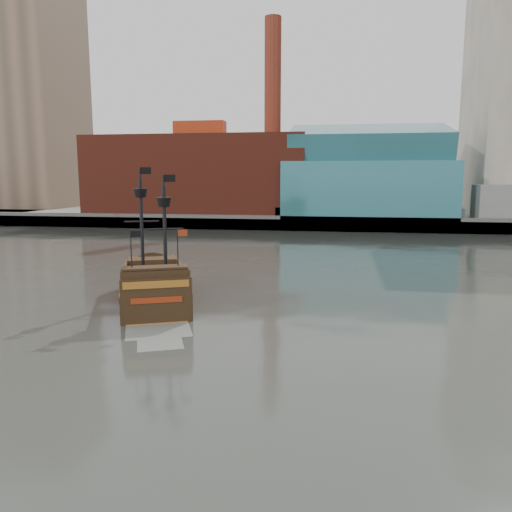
# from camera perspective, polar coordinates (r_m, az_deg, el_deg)

# --- Properties ---
(ground) EXTENTS (400.00, 400.00, 0.00)m
(ground) POSITION_cam_1_polar(r_m,az_deg,el_deg) (26.59, -2.13, -11.52)
(ground) COLOR #282B25
(ground) RESTS_ON ground
(promenade_far) EXTENTS (220.00, 60.00, 2.00)m
(promenade_far) POSITION_cam_1_polar(r_m,az_deg,el_deg) (116.79, 6.92, 4.88)
(promenade_far) COLOR slate
(promenade_far) RESTS_ON ground
(seawall) EXTENTS (220.00, 1.00, 2.60)m
(seawall) POSITION_cam_1_polar(r_m,az_deg,el_deg) (87.40, 6.07, 3.71)
(seawall) COLOR #4C4C49
(seawall) RESTS_ON ground
(skyline) EXTENTS (149.00, 45.00, 62.00)m
(skyline) POSITION_cam_1_polar(r_m,az_deg,el_deg) (110.01, 9.82, 16.86)
(skyline) COLOR brown
(skyline) RESTS_ON promenade_far
(pirate_ship) EXTENTS (9.47, 14.94, 10.78)m
(pirate_ship) POSITION_cam_1_polar(r_m,az_deg,el_deg) (38.00, -11.55, -3.85)
(pirate_ship) COLOR black
(pirate_ship) RESTS_ON ground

